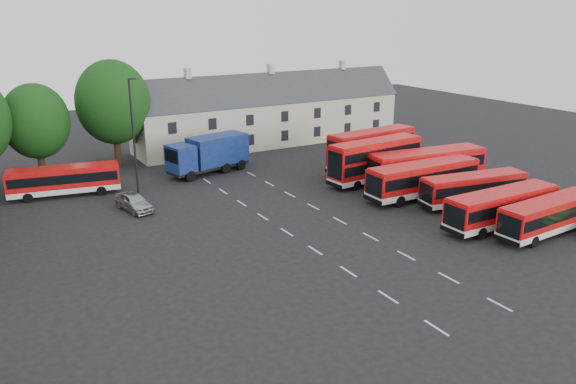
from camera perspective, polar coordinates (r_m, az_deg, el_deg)
name	(u,v)px	position (r m, az deg, el deg)	size (l,w,h in m)	color
ground	(300,241)	(41.89, 1.28, -4.99)	(140.00, 140.00, 0.00)	black
lane_markings	(314,226)	(44.69, 2.67, -3.50)	(5.15, 33.80, 0.01)	beige
terrace_houses	(271,113)	(72.66, -1.73, 8.00)	(35.70, 7.13, 10.06)	beige
bus_row_a	(549,214)	(46.94, 25.02, -2.01)	(9.85, 2.70, 2.76)	silver
bus_row_b	(502,205)	(47.09, 20.93, -1.29)	(10.46, 2.50, 2.95)	silver
bus_row_c	(474,187)	(51.63, 18.33, 0.49)	(10.05, 3.82, 2.77)	silver
bus_row_d	(423,177)	(52.55, 13.59, 1.50)	(11.39, 2.82, 3.21)	silver
bus_row_e	(427,164)	(56.52, 13.93, 2.76)	(12.41, 4.25, 3.44)	silver
bus_dd_south	(375,158)	(56.31, 8.86, 3.40)	(10.55, 3.21, 4.26)	silver
bus_dd_north	(372,148)	(60.43, 8.49, 4.45)	(10.78, 3.47, 4.34)	silver
bus_north	(64,178)	(55.52, -21.81, 1.28)	(9.98, 3.95, 2.75)	silver
box_truck	(209,153)	(59.41, -8.02, 3.95)	(9.24, 4.65, 3.87)	black
silver_car	(134,202)	(49.76, -15.37, -0.96)	(1.81, 4.50, 1.53)	#A6A9AE
lamppost	(134,134)	(52.96, -15.41, 5.73)	(0.74, 0.34, 10.73)	black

